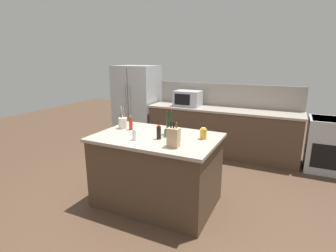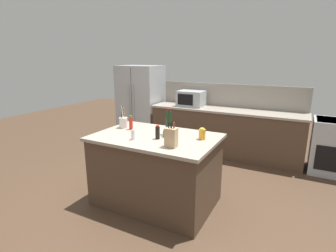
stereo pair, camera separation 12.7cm
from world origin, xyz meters
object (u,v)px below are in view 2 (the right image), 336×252
(refrigerator, at_px, (141,104))
(knife_block, at_px, (171,137))
(wine_bottle, at_px, (169,122))
(microwave, at_px, (191,98))
(soy_sauce_bottle, at_px, (158,132))
(hot_sauce_bottle, at_px, (131,123))
(range_oven, at_px, (336,147))
(honey_jar, at_px, (202,134))
(salt_shaker, at_px, (133,135))
(utensil_crock, at_px, (123,122))
(spice_jar_oregano, at_px, (165,133))

(refrigerator, height_order, knife_block, refrigerator)
(wine_bottle, bearing_deg, knife_block, -59.28)
(knife_block, bearing_deg, microwave, 106.56)
(soy_sauce_bottle, height_order, hot_sauce_bottle, hot_sauce_bottle)
(knife_block, bearing_deg, soy_sauce_bottle, 144.94)
(range_oven, relative_size, knife_block, 3.17)
(refrigerator, relative_size, microwave, 3.27)
(knife_block, relative_size, soy_sauce_bottle, 1.65)
(honey_jar, distance_m, salt_shaker, 0.85)
(microwave, bearing_deg, honey_jar, -63.92)
(soy_sauce_bottle, bearing_deg, wine_bottle, 84.15)
(knife_block, bearing_deg, salt_shaker, 175.68)
(honey_jar, bearing_deg, utensil_crock, -179.90)
(honey_jar, xyz_separation_m, hot_sauce_bottle, (-1.04, -0.03, 0.03))
(salt_shaker, bearing_deg, utensil_crock, 138.27)
(microwave, height_order, wine_bottle, wine_bottle)
(range_oven, distance_m, wine_bottle, 3.00)
(refrigerator, relative_size, honey_jar, 12.23)
(range_oven, bearing_deg, refrigerator, 179.25)
(refrigerator, height_order, spice_jar_oregano, refrigerator)
(spice_jar_oregano, distance_m, wine_bottle, 0.17)
(soy_sauce_bottle, bearing_deg, microwave, 102.60)
(utensil_crock, relative_size, hot_sauce_bottle, 1.61)
(knife_block, xyz_separation_m, wine_bottle, (-0.26, 0.44, 0.05))
(refrigerator, relative_size, hot_sauce_bottle, 8.76)
(range_oven, bearing_deg, spice_jar_oregano, -133.80)
(utensil_crock, height_order, salt_shaker, utensil_crock)
(knife_block, xyz_separation_m, utensil_crock, (-0.98, 0.43, -0.03))
(utensil_crock, bearing_deg, soy_sauce_bottle, -18.71)
(honey_jar, relative_size, wine_bottle, 0.42)
(range_oven, height_order, hot_sauce_bottle, hot_sauce_bottle)
(utensil_crock, bearing_deg, spice_jar_oregano, -8.83)
(salt_shaker, bearing_deg, refrigerator, 121.49)
(knife_block, xyz_separation_m, soy_sauce_bottle, (-0.28, 0.19, -0.03))
(knife_block, distance_m, spice_jar_oregano, 0.40)
(microwave, xyz_separation_m, spice_jar_oregano, (0.55, -2.18, -0.11))
(range_oven, xyz_separation_m, knife_block, (-1.84, -2.49, 0.59))
(range_oven, distance_m, spice_jar_oregano, 3.06)
(salt_shaker, bearing_deg, range_oven, 45.96)
(utensil_crock, xyz_separation_m, soy_sauce_bottle, (0.70, -0.24, 0.00))
(range_oven, height_order, utensil_crock, utensil_crock)
(hot_sauce_bottle, bearing_deg, wine_bottle, 3.43)
(honey_jar, height_order, soy_sauce_bottle, soy_sauce_bottle)
(soy_sauce_bottle, bearing_deg, knife_block, -33.83)
(utensil_crock, relative_size, spice_jar_oregano, 3.16)
(spice_jar_oregano, relative_size, hot_sauce_bottle, 0.51)
(range_oven, bearing_deg, honey_jar, -128.42)
(microwave, relative_size, spice_jar_oregano, 5.26)
(microwave, relative_size, salt_shaker, 4.02)
(honey_jar, bearing_deg, range_oven, 51.58)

